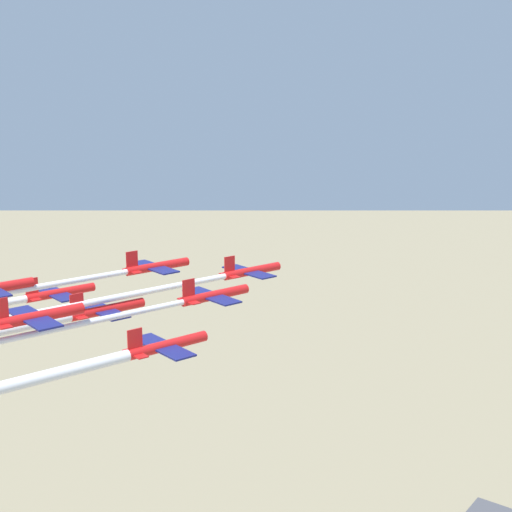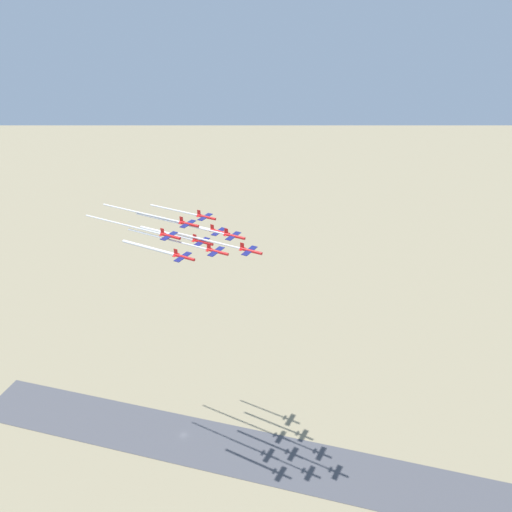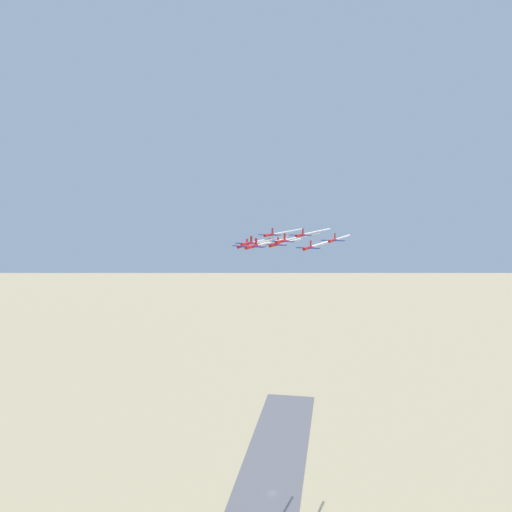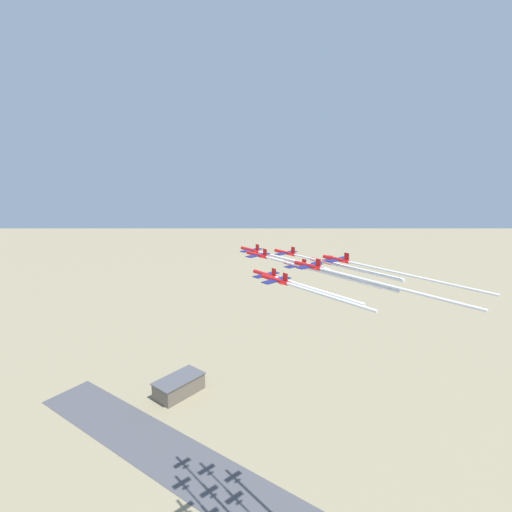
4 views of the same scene
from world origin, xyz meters
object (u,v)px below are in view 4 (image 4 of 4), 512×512
Objects in this scene: jet_7 at (309,265)px; jet_8 at (337,259)px; jet_3 at (266,274)px; jet_0 at (251,250)px; jet_4 at (296,265)px; jet_5 at (322,261)px; jet_6 at (276,280)px; jet_1 at (258,255)px; jet_2 at (286,253)px; hangar at (179,386)px.

jet_7 is 1.00× the size of jet_8.
jet_3 is 1.00× the size of jet_8.
jet_0 is 25.49m from jet_4.
jet_8 reaches higher than jet_5.
jet_6 is at bearing -150.46° from jet_4.
jet_8 is (5.44, -13.72, 3.31)m from jet_4.
jet_1 reaches higher than jet_5.
jet_8 is at bearing -59.53° from jet_4.
jet_8 reaches higher than jet_1.
jet_7 reaches higher than jet_1.
jet_2 is at bearing 29.54° from jet_3.
jet_3 is at bearing 59.53° from jet_6.
jet_0 reaches higher than jet_5.
hangar is at bearing 80.05° from jet_4.
jet_3 is (-24.14, -9.12, -2.17)m from jet_2.
jet_0 reaches higher than jet_2.
jet_2 is at bearing 120.47° from jet_5.
jet_4 is at bearing -59.53° from jet_1.
hangar is at bearing 78.06° from jet_7.
jet_4 reaches higher than hangar.
jet_0 is 44.28m from jet_6.
jet_7 reaches higher than jet_8.
jet_1 reaches higher than jet_0.
jet_8 is (-38.12, -141.74, 123.21)m from hangar.
jet_2 is 14.82m from jet_4.
jet_6 reaches higher than jet_3.
jet_7 reaches higher than hangar.
jet_2 is (-34.21, -116.60, 121.25)m from hangar.
jet_6 reaches higher than jet_5.
jet_3 is (-9.35, -11.42, -3.54)m from jet_1.
jet_3 is at bearing -120.47° from jet_1.
jet_6 is at bearing -120.47° from jet_1.
jet_8 is at bearing -120.47° from jet_5.
hangar is 163.93m from jet_0.
jet_1 reaches higher than jet_3.
hangar is 3.24× the size of jet_2.
jet_6 is 15.09m from jet_7.
jet_5 is (14.79, -2.30, -1.05)m from jet_4.
jet_3 is at bearing -180.00° from jet_4.
jet_2 is at bearing 0.00° from jet_1.
jet_3 is (-58.35, -125.72, 119.07)m from hangar.
jet_4 is 1.00× the size of jet_5.
jet_4 is (5.44, -13.72, -2.72)m from jet_1.
jet_2 is 1.00× the size of jet_8.
jet_4 reaches higher than jet_3.
jet_1 is 1.00× the size of jet_5.
jet_7 is 14.97m from jet_8.
jet_2 reaches higher than hangar.
jet_7 is at bearing 0.00° from jet_6.
jet_3 is 1.00× the size of jet_4.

